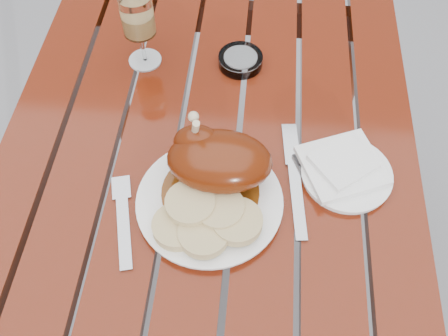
# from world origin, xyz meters

# --- Properties ---
(ground) EXTENTS (60.00, 60.00, 0.00)m
(ground) POSITION_xyz_m (0.00, 0.00, 0.00)
(ground) COLOR slate
(ground) RESTS_ON ground
(table) EXTENTS (0.80, 1.20, 0.75)m
(table) POSITION_xyz_m (0.00, 0.00, 0.38)
(table) COLOR maroon
(table) RESTS_ON ground
(dinner_plate) EXTENTS (0.34, 0.34, 0.02)m
(dinner_plate) POSITION_xyz_m (0.02, -0.06, 0.76)
(dinner_plate) COLOR white
(dinner_plate) RESTS_ON table
(roast_duck) EXTENTS (0.19, 0.18, 0.13)m
(roast_duck) POSITION_xyz_m (0.02, -0.01, 0.82)
(roast_duck) COLOR #5E2D0A
(roast_duck) RESTS_ON dinner_plate
(bread_dumplings) EXTENTS (0.18, 0.13, 0.04)m
(bread_dumplings) POSITION_xyz_m (0.02, -0.11, 0.78)
(bread_dumplings) COLOR tan
(bread_dumplings) RESTS_ON dinner_plate
(wine_glass) EXTENTS (0.08, 0.08, 0.17)m
(wine_glass) POSITION_xyz_m (-0.16, 0.29, 0.83)
(wine_glass) COLOR tan
(wine_glass) RESTS_ON table
(side_plate) EXTENTS (0.21, 0.21, 0.01)m
(side_plate) POSITION_xyz_m (0.26, 0.02, 0.76)
(side_plate) COLOR white
(side_plate) RESTS_ON table
(napkin) EXTENTS (0.18, 0.17, 0.01)m
(napkin) POSITION_xyz_m (0.25, 0.03, 0.77)
(napkin) COLOR white
(napkin) RESTS_ON side_plate
(ashtray) EXTENTS (0.12, 0.12, 0.02)m
(ashtray) POSITION_xyz_m (0.05, 0.30, 0.76)
(ashtray) COLOR #B2B7BC
(ashtray) RESTS_ON table
(fork) EXTENTS (0.06, 0.17, 0.01)m
(fork) POSITION_xyz_m (-0.13, -0.11, 0.75)
(fork) COLOR gray
(fork) RESTS_ON table
(knife) EXTENTS (0.04, 0.22, 0.01)m
(knife) POSITION_xyz_m (0.17, -0.01, 0.75)
(knife) COLOR gray
(knife) RESTS_ON table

